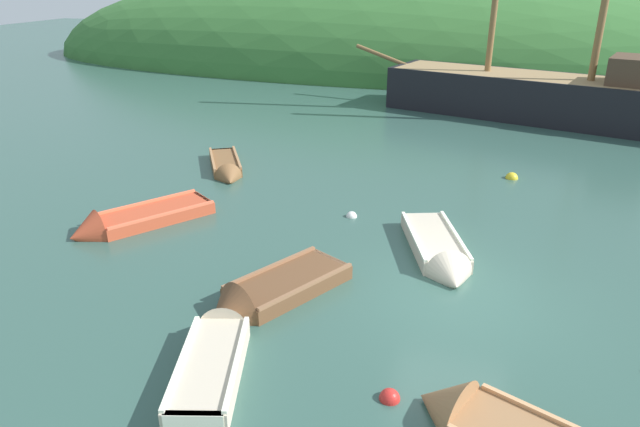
% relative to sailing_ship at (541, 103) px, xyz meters
% --- Properties ---
extents(ground_plane, '(120.00, 120.00, 0.00)m').
position_rel_sailing_ship_xyz_m(ground_plane, '(-2.10, -17.00, -0.75)').
color(ground_plane, '#33564C').
extents(shore_hill, '(54.31, 18.59, 13.34)m').
position_rel_sailing_ship_xyz_m(shore_hill, '(-9.70, 13.95, -0.75)').
color(shore_hill, '#387033').
rests_on(shore_hill, ground).
extents(sailing_ship, '(16.17, 6.83, 11.70)m').
position_rel_sailing_ship_xyz_m(sailing_ship, '(0.00, 0.00, 0.00)').
color(sailing_ship, black).
rests_on(sailing_ship, ground).
extents(rowboat_outer_left, '(2.24, 3.67, 1.06)m').
position_rel_sailing_ship_xyz_m(rowboat_outer_left, '(-2.69, -15.32, -0.64)').
color(rowboat_outer_left, beige).
rests_on(rowboat_outer_left, ground).
extents(rowboat_far, '(1.82, 3.28, 0.94)m').
position_rel_sailing_ship_xyz_m(rowboat_far, '(-5.93, -20.40, -0.62)').
color(rowboat_far, beige).
rests_on(rowboat_far, ground).
extents(rowboat_near_dock, '(2.44, 3.25, 0.87)m').
position_rel_sailing_ship_xyz_m(rowboat_near_dock, '(-10.33, -11.02, -0.66)').
color(rowboat_near_dock, brown).
rests_on(rowboat_near_dock, ground).
extents(rowboat_center, '(3.08, 3.78, 1.15)m').
position_rel_sailing_ship_xyz_m(rowboat_center, '(-10.71, -15.90, -0.65)').
color(rowboat_center, '#C64C2D').
rests_on(rowboat_center, ground).
extents(rowboat_portside, '(2.60, 3.48, 1.17)m').
position_rel_sailing_ship_xyz_m(rowboat_portside, '(-5.84, -18.27, -0.64)').
color(rowboat_portside, brown).
rests_on(rowboat_portside, ground).
extents(buoy_red, '(0.34, 0.34, 0.34)m').
position_rel_sailing_ship_xyz_m(buoy_red, '(-2.86, -20.42, -0.75)').
color(buoy_red, red).
rests_on(buoy_red, ground).
extents(buoy_white, '(0.30, 0.30, 0.30)m').
position_rel_sailing_ship_xyz_m(buoy_white, '(-5.29, -13.52, -0.75)').
color(buoy_white, white).
rests_on(buoy_white, ground).
extents(buoy_yellow, '(0.40, 0.40, 0.40)m').
position_rel_sailing_ship_xyz_m(buoy_yellow, '(-1.10, -8.87, -0.75)').
color(buoy_yellow, yellow).
rests_on(buoy_yellow, ground).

